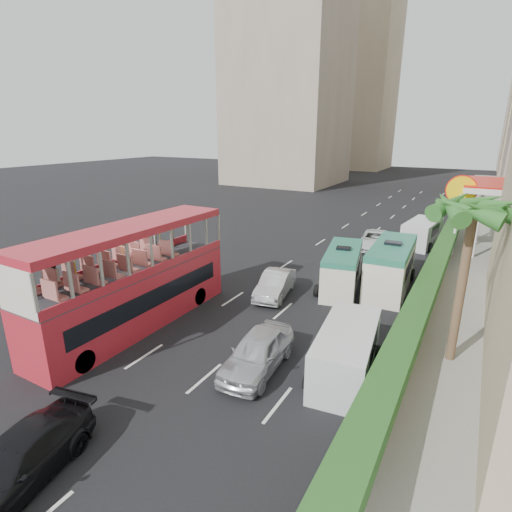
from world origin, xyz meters
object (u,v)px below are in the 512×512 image
Objects in this scene: car_black at (21,482)px; panel_van_far at (422,233)px; minibus_far at (391,267)px; double_decker_bus at (133,277)px; van_asset at (375,248)px; minibus_near at (342,269)px; palm_tree at (461,287)px; panel_van_near at (346,352)px; car_silver_lane_a at (275,295)px; shell_station at (508,219)px; car_silver_lane_b at (258,369)px.

panel_van_far is (5.96, 30.68, 1.04)m from car_black.
panel_van_far is at bearing 85.78° from minibus_far.
double_decker_bus reaches higher than van_asset.
car_black is (4.09, -8.40, -2.53)m from double_decker_bus.
minibus_far is (2.91, -8.45, 1.41)m from van_asset.
double_decker_bus reaches higher than minibus_near.
car_black is 16.11m from palm_tree.
panel_van_near is at bearing -82.65° from minibus_near.
minibus_near is 12.92m from panel_van_far.
double_decker_bus is at bearing -114.75° from van_asset.
panel_van_near is 0.78× the size of palm_tree.
palm_tree is (6.52, -5.66, 2.13)m from minibus_near.
car_silver_lane_a is 20.29m from shell_station.
panel_van_near is at bearing -84.90° from van_asset.
car_silver_lane_b is 3.63m from panel_van_near.
minibus_near is at bearing 53.00° from double_decker_bus.
van_asset is 0.96× the size of panel_van_far.
car_silver_lane_a reaches higher than car_black.
panel_van_far reaches higher than car_silver_lane_b.
minibus_far is at bearing -84.77° from panel_van_far.
shell_station is (9.08, 3.52, 2.75)m from van_asset.
car_black is at bearing -128.08° from palm_tree.
minibus_near is at bearing -93.08° from van_asset.
car_silver_lane_b is 19.87m from van_asset.
palm_tree is at bearing -52.66° from minibus_near.
car_silver_lane_b is 0.57× the size of shell_station.
minibus_far is 1.22× the size of panel_van_far.
palm_tree reaches higher than van_asset.
car_silver_lane_b is 0.91× the size of panel_van_near.
shell_station reaches higher than van_asset.
palm_tree is at bearing 40.47° from car_black.
palm_tree reaches higher than panel_van_near.
car_black is at bearing -64.04° from double_decker_bus.
shell_station is (5.95, 0.71, 1.71)m from panel_van_far.
double_decker_bus is 9.68m from car_black.
double_decker_bus is 20.83m from van_asset.
minibus_near is 9.19m from panel_van_near.
panel_van_far reaches higher than car_black.
palm_tree is at bearing -71.23° from van_asset.
double_decker_bus is 2.11× the size of panel_van_far.
car_silver_lane_a is 0.67× the size of palm_tree.
minibus_near reaches higher than car_silver_lane_a.
double_decker_bus is 10.44m from panel_van_near.
van_asset is 18.83m from panel_van_near.
panel_van_far is at bearing -173.16° from shell_station.
panel_van_far is at bearing 67.56° from car_black.
minibus_near is at bearing 34.21° from car_silver_lane_a.
car_silver_lane_b is 8.54m from car_black.
panel_van_near is at bearing 45.11° from car_black.
panel_van_near is (3.21, 1.37, 0.99)m from car_silver_lane_b.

